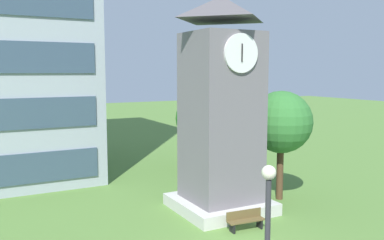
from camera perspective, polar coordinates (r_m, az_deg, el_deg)
name	(u,v)px	position (r m, az deg, el deg)	size (l,w,h in m)	color
clock_tower	(221,117)	(21.33, 3.99, 0.43)	(4.52, 4.52, 10.91)	slate
park_bench	(245,220)	(19.70, 7.32, -13.40)	(1.83, 0.63, 0.88)	brown
street_lamp	(267,237)	(10.81, 10.28, -15.51)	(0.36, 0.36, 4.95)	#333338
tree_streetside	(30,129)	(27.56, -21.26, -1.22)	(2.87, 2.87, 5.11)	#513823
tree_by_building	(281,122)	(23.68, 12.10, -0.33)	(3.48, 3.48, 6.15)	#513823
tree_near_tower	(200,119)	(30.56, 1.04, 0.19)	(3.53, 3.53, 5.54)	#513823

